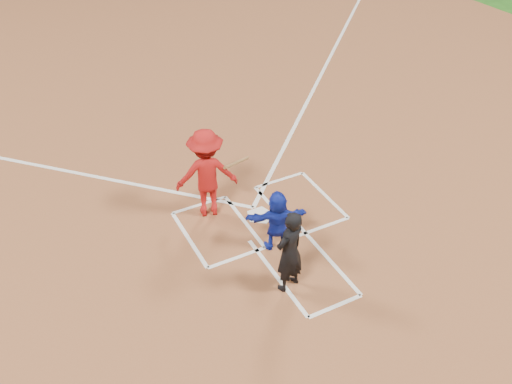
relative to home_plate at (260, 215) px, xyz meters
name	(u,v)px	position (x,y,z in m)	size (l,w,h in m)	color
ground	(260,216)	(0.00, 0.00, -0.02)	(120.00, 120.00, 0.00)	#1D5715
home_plate_dirt	(161,97)	(0.00, 6.00, -0.01)	(28.00, 28.00, 0.01)	brown
home_plate	(260,215)	(0.00, 0.00, 0.00)	(0.60, 0.60, 0.02)	silver
catcher	(277,221)	(-0.15, -0.97, 0.63)	(1.19, 0.38, 1.28)	#1527AC
umpire	(290,251)	(-0.48, -1.99, 0.83)	(0.61, 0.40, 1.67)	black
chalk_markings	(170,107)	(0.00, 5.29, -0.01)	(28.35, 17.32, 0.01)	white
batter_at_plate	(207,174)	(-0.88, 0.62, 0.97)	(1.68, 1.03, 1.95)	#AE1413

